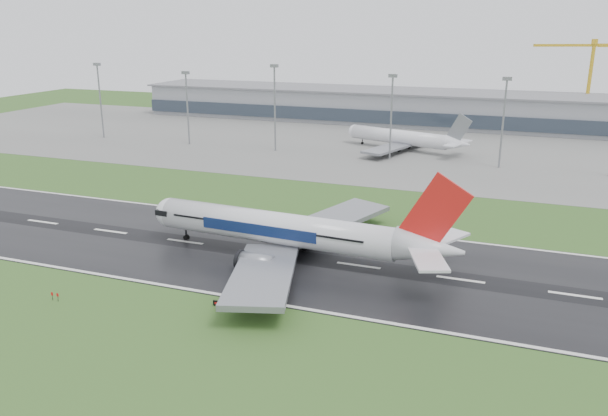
% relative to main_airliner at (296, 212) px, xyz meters
% --- Properties ---
extents(ground, '(520.00, 520.00, 0.00)m').
position_rel_main_airliner_xyz_m(ground, '(-26.70, 0.55, -10.13)').
color(ground, '#2D521E').
rests_on(ground, ground).
extents(runway, '(400.00, 45.00, 0.10)m').
position_rel_main_airliner_xyz_m(runway, '(-26.70, 0.55, -10.08)').
color(runway, black).
rests_on(runway, ground).
extents(apron, '(400.00, 130.00, 0.08)m').
position_rel_main_airliner_xyz_m(apron, '(-26.70, 125.55, -10.09)').
color(apron, slate).
rests_on(apron, ground).
extents(terminal, '(240.00, 36.00, 15.00)m').
position_rel_main_airliner_xyz_m(terminal, '(-26.70, 185.55, -2.63)').
color(terminal, gray).
rests_on(terminal, ground).
extents(main_airliner, '(71.56, 68.52, 20.05)m').
position_rel_main_airliner_xyz_m(main_airliner, '(0.00, 0.00, 0.00)').
color(main_airliner, silver).
rests_on(main_airliner, runway).
extents(parked_airliner, '(65.28, 62.95, 15.44)m').
position_rel_main_airliner_xyz_m(parked_airliner, '(-1.64, 119.00, -2.33)').
color(parked_airliner, silver).
rests_on(parked_airliner, apron).
extents(tower_crane, '(38.39, 17.29, 40.35)m').
position_rel_main_airliner_xyz_m(tower_crane, '(67.08, 200.55, 10.05)').
color(tower_crane, gold).
rests_on(tower_crane, ground).
extents(runway_sign, '(2.31, 0.44, 1.04)m').
position_rel_main_airliner_xyz_m(runway_sign, '(-4.30, -25.41, -9.61)').
color(runway_sign, black).
rests_on(runway_sign, ground).
extents(floodmast_0, '(0.64, 0.64, 30.01)m').
position_rel_main_airliner_xyz_m(floodmast_0, '(-126.61, 100.55, 4.88)').
color(floodmast_0, gray).
rests_on(floodmast_0, ground).
extents(floodmast_1, '(0.64, 0.64, 27.72)m').
position_rel_main_airliner_xyz_m(floodmast_1, '(-84.84, 100.55, 3.73)').
color(floodmast_1, gray).
rests_on(floodmast_1, ground).
extents(floodmast_2, '(0.64, 0.64, 31.18)m').
position_rel_main_airliner_xyz_m(floodmast_2, '(-47.16, 100.55, 5.46)').
color(floodmast_2, gray).
rests_on(floodmast_2, ground).
extents(floodmast_3, '(0.64, 0.64, 28.83)m').
position_rel_main_airliner_xyz_m(floodmast_3, '(-2.81, 100.55, 4.29)').
color(floodmast_3, gray).
rests_on(floodmast_3, ground).
extents(floodmast_4, '(0.64, 0.64, 28.96)m').
position_rel_main_airliner_xyz_m(floodmast_4, '(34.71, 100.55, 4.35)').
color(floodmast_4, gray).
rests_on(floodmast_4, ground).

